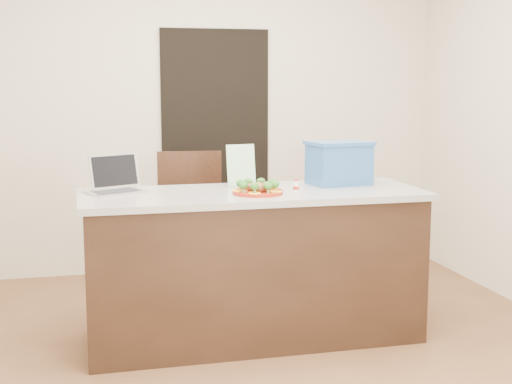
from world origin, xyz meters
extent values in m
plane|color=brown|center=(0.00, 0.00, 0.00)|extent=(4.00, 4.00, 0.00)
plane|color=beige|center=(0.00, 2.00, 1.35)|extent=(4.00, 0.00, 4.00)
plane|color=beige|center=(0.00, -2.00, 1.35)|extent=(4.00, 0.00, 4.00)
cube|color=black|center=(0.10, 1.98, 1.00)|extent=(0.90, 0.02, 2.00)
cube|color=black|center=(0.00, 0.25, 0.44)|extent=(2.00, 0.70, 0.88)
cube|color=beige|center=(0.00, 0.25, 0.90)|extent=(2.06, 0.76, 0.04)
cylinder|color=maroon|center=(0.00, 0.14, 0.93)|extent=(0.30, 0.30, 0.02)
torus|color=maroon|center=(0.00, 0.14, 0.94)|extent=(0.30, 0.30, 0.01)
sphere|color=brown|center=(0.00, 0.14, 0.96)|extent=(0.04, 0.04, 0.04)
sphere|color=brown|center=(0.01, 0.10, 0.96)|extent=(0.04, 0.04, 0.04)
sphere|color=brown|center=(0.04, 0.12, 0.96)|extent=(0.04, 0.04, 0.04)
sphere|color=brown|center=(0.04, 0.15, 0.96)|extent=(0.04, 0.04, 0.04)
sphere|color=brown|center=(0.02, 0.18, 0.96)|extent=(0.04, 0.04, 0.04)
sphere|color=brown|center=(-0.01, 0.18, 0.96)|extent=(0.04, 0.04, 0.04)
sphere|color=brown|center=(-0.03, 0.15, 0.96)|extent=(0.04, 0.04, 0.04)
ellipsoid|color=#1E5015|center=(-0.03, 0.24, 0.98)|extent=(0.05, 0.05, 0.04)
ellipsoid|color=#1E5015|center=(-0.09, 0.18, 0.98)|extent=(0.05, 0.05, 0.04)
ellipsoid|color=#1E5015|center=(-0.09, 0.11, 0.98)|extent=(0.05, 0.05, 0.04)
ellipsoid|color=#1E5015|center=(-0.04, 0.05, 0.98)|extent=(0.05, 0.05, 0.04)
ellipsoid|color=#1E5015|center=(0.04, 0.05, 0.98)|extent=(0.05, 0.05, 0.04)
ellipsoid|color=#1E5015|center=(0.10, 0.10, 0.98)|extent=(0.05, 0.05, 0.04)
ellipsoid|color=#1E5015|center=(0.10, 0.18, 0.98)|extent=(0.05, 0.05, 0.04)
ellipsoid|color=#1E5015|center=(0.05, 0.23, 0.98)|extent=(0.05, 0.05, 0.04)
torus|color=yellow|center=(-0.02, 0.26, 0.94)|extent=(0.07, 0.07, 0.01)
torus|color=yellow|center=(-0.11, 0.15, 0.94)|extent=(0.07, 0.07, 0.01)
torus|color=yellow|center=(-0.04, 0.04, 0.94)|extent=(0.07, 0.07, 0.01)
torus|color=yellow|center=(0.09, 0.06, 0.94)|extent=(0.07, 0.07, 0.01)
torus|color=yellow|center=(0.10, 0.20, 0.94)|extent=(0.07, 0.07, 0.01)
cube|color=silver|center=(-0.06, 0.13, 0.92)|extent=(0.16, 0.16, 0.01)
cube|color=silver|center=(-0.08, 0.11, 0.93)|extent=(0.01, 0.12, 0.00)
cube|color=silver|center=(-0.08, 0.18, 0.93)|extent=(0.03, 0.05, 0.00)
cube|color=white|center=(-0.03, 0.08, 0.93)|extent=(0.03, 0.10, 0.01)
cube|color=silver|center=(-0.03, 0.19, 0.93)|extent=(0.03, 0.12, 0.00)
cylinder|color=silver|center=(0.25, 0.17, 0.95)|extent=(0.03, 0.03, 0.05)
cylinder|color=silver|center=(0.25, 0.17, 0.98)|extent=(0.02, 0.02, 0.01)
cylinder|color=#B21B13|center=(0.25, 0.17, 0.99)|extent=(0.03, 0.03, 0.01)
cylinder|color=#B21B13|center=(0.25, 0.17, 0.94)|extent=(0.03, 0.03, 0.02)
cube|color=#B2B3B7|center=(-0.80, 0.37, 0.93)|extent=(0.38, 0.33, 0.01)
cube|color=#B2B3B7|center=(-0.80, 0.48, 1.04)|extent=(0.31, 0.18, 0.21)
cube|color=black|center=(-0.80, 0.47, 1.04)|extent=(0.28, 0.16, 0.18)
cube|color=#262628|center=(-0.80, 0.36, 0.93)|extent=(0.31, 0.25, 0.00)
cube|color=white|center=(-0.03, 0.46, 1.05)|extent=(0.19, 0.06, 0.26)
cube|color=#295695|center=(0.60, 0.39, 1.05)|extent=(0.40, 0.31, 0.26)
cube|color=#295695|center=(0.60, 0.39, 1.19)|extent=(0.42, 0.33, 0.02)
cube|color=#371C10|center=(-0.22, 1.10, 0.50)|extent=(0.52, 0.52, 0.04)
cube|color=#371C10|center=(-0.22, 1.31, 0.80)|extent=(0.47, 0.09, 0.54)
cylinder|color=#371C10|center=(-0.43, 0.90, 0.25)|extent=(0.04, 0.04, 0.50)
cylinder|color=#371C10|center=(-0.02, 0.90, 0.25)|extent=(0.04, 0.04, 0.50)
cylinder|color=#371C10|center=(-0.43, 1.30, 0.25)|extent=(0.04, 0.04, 0.50)
cylinder|color=#371C10|center=(-0.02, 1.30, 0.25)|extent=(0.04, 0.04, 0.50)
camera|label=1|loc=(-1.00, -3.86, 1.57)|focal=50.00mm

